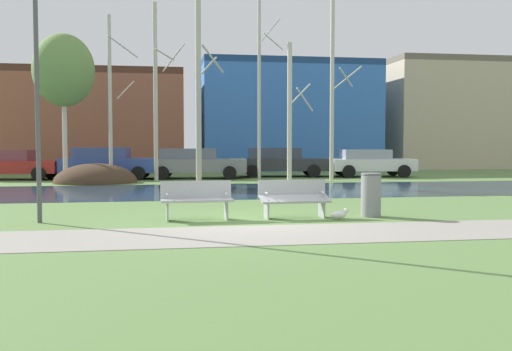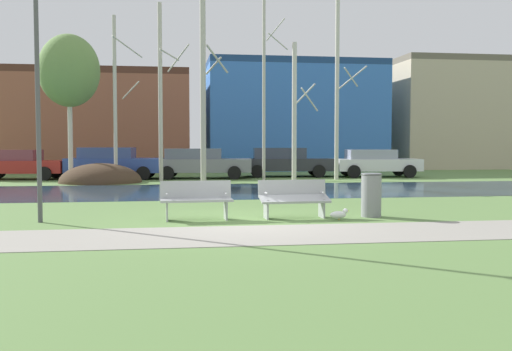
# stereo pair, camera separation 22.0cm
# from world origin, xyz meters

# --- Properties ---
(ground_plane) EXTENTS (120.00, 120.00, 0.00)m
(ground_plane) POSITION_xyz_m (0.00, 10.00, 0.00)
(ground_plane) COLOR #5B7F42
(paved_path_strip) EXTENTS (60.00, 2.34, 0.01)m
(paved_path_strip) POSITION_xyz_m (0.00, -1.67, 0.01)
(paved_path_strip) COLOR gray
(paved_path_strip) RESTS_ON ground
(river_band) EXTENTS (80.00, 6.72, 0.01)m
(river_band) POSITION_xyz_m (0.00, 8.35, 0.00)
(river_band) COLOR #284256
(river_band) RESTS_ON ground
(soil_mound) EXTENTS (3.56, 3.43, 1.69)m
(soil_mound) POSITION_xyz_m (-4.74, 13.48, 0.00)
(soil_mound) COLOR #423021
(soil_mound) RESTS_ON ground
(bench_left) EXTENTS (1.62, 0.61, 0.87)m
(bench_left) POSITION_xyz_m (-1.12, 0.63, 0.47)
(bench_left) COLOR #9EA0A3
(bench_left) RESTS_ON ground
(bench_right) EXTENTS (1.62, 0.60, 0.87)m
(bench_right) POSITION_xyz_m (1.11, 0.63, 0.47)
(bench_right) COLOR #9EA0A3
(bench_right) RESTS_ON ground
(trash_bin) EXTENTS (0.49, 0.49, 1.02)m
(trash_bin) POSITION_xyz_m (2.95, 0.58, 0.53)
(trash_bin) COLOR gray
(trash_bin) RESTS_ON ground
(seagull) EXTENTS (0.45, 0.17, 0.26)m
(seagull) POSITION_xyz_m (2.04, 0.11, 0.13)
(seagull) COLOR white
(seagull) RESTS_ON ground
(streetlamp) EXTENTS (0.32, 0.32, 5.70)m
(streetlamp) POSITION_xyz_m (-4.50, 0.72, 3.77)
(streetlamp) COLOR #4C4C51
(streetlamp) RESTS_ON ground
(birch_far_left) EXTENTS (2.68, 2.68, 6.55)m
(birch_far_left) POSITION_xyz_m (-6.14, 14.43, 4.91)
(birch_far_left) COLOR beige
(birch_far_left) RESTS_ON ground
(birch_left) EXTENTS (1.29, 2.25, 7.24)m
(birch_left) POSITION_xyz_m (-4.05, 13.52, 3.69)
(birch_left) COLOR #BCB7A8
(birch_left) RESTS_ON ground
(birch_center_left) EXTENTS (1.43, 2.15, 8.00)m
(birch_center_left) POSITION_xyz_m (-2.11, 14.17, 4.08)
(birch_center_left) COLOR #BCB7A8
(birch_center_left) RESTS_ON ground
(birch_center) EXTENTS (1.26, 1.95, 8.64)m
(birch_center) POSITION_xyz_m (-0.24, 13.41, 4.36)
(birch_center) COLOR #BCB7A8
(birch_center) RESTS_ON ground
(birch_center_right) EXTENTS (1.18, 2.06, 9.18)m
(birch_center_right) POSITION_xyz_m (2.59, 14.02, 4.67)
(birch_center_right) COLOR #BCB7A8
(birch_center_right) RESTS_ON ground
(birch_right) EXTENTS (1.22, 2.07, 6.36)m
(birch_right) POSITION_xyz_m (4.02, 13.93, 3.22)
(birch_right) COLOR beige
(birch_right) RESTS_ON ground
(birch_far_right) EXTENTS (1.51, 2.37, 8.59)m
(birch_far_right) POSITION_xyz_m (6.06, 13.95, 4.32)
(birch_far_right) COLOR beige
(birch_far_right) RESTS_ON ground
(parked_van_nearest_red) EXTENTS (4.34, 2.31, 1.40)m
(parked_van_nearest_red) POSITION_xyz_m (-8.81, 16.18, 0.75)
(parked_van_nearest_red) COLOR maroon
(parked_van_nearest_red) RESTS_ON ground
(parked_sedan_second_blue) EXTENTS (4.62, 2.33, 1.51)m
(parked_sedan_second_blue) POSITION_xyz_m (-4.44, 15.87, 0.80)
(parked_sedan_second_blue) COLOR #2D4793
(parked_sedan_second_blue) RESTS_ON ground
(parked_hatch_third_grey) EXTENTS (4.92, 2.46, 1.45)m
(parked_hatch_third_grey) POSITION_xyz_m (-0.31, 15.70, 0.77)
(parked_hatch_third_grey) COLOR slate
(parked_hatch_third_grey) RESTS_ON ground
(parked_wagon_fourth_dark) EXTENTS (4.82, 2.42, 1.47)m
(parked_wagon_fourth_dark) POSITION_xyz_m (4.05, 16.58, 0.78)
(parked_wagon_fourth_dark) COLOR #282B30
(parked_wagon_fourth_dark) RESTS_ON ground
(parked_suv_fifth_white) EXTENTS (4.37, 2.43, 1.39)m
(parked_suv_fifth_white) POSITION_xyz_m (8.57, 15.68, 0.75)
(parked_suv_fifth_white) COLOR silver
(parked_suv_fifth_white) RESTS_ON ground
(building_brick_low) EXTENTS (14.00, 8.11, 6.07)m
(building_brick_low) POSITION_xyz_m (-7.62, 25.21, 3.03)
(building_brick_low) COLOR brown
(building_brick_low) RESTS_ON ground
(building_blue_store) EXTENTS (11.16, 9.34, 6.91)m
(building_blue_store) POSITION_xyz_m (6.18, 26.27, 3.46)
(building_blue_store) COLOR #3870C6
(building_blue_store) RESTS_ON ground
(building_beige_block) EXTENTS (10.62, 8.01, 7.38)m
(building_beige_block) POSITION_xyz_m (18.51, 26.16, 3.69)
(building_beige_block) COLOR #BCAD8E
(building_beige_block) RESTS_ON ground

